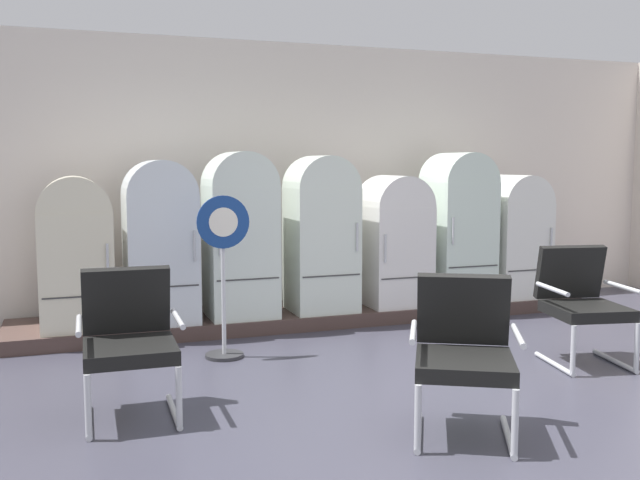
% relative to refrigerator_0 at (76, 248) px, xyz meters
% --- Properties ---
extents(ground, '(12.00, 10.00, 0.05)m').
position_rel_refrigerator_0_xyz_m(ground, '(2.31, -2.92, -0.88)').
color(ground, '#3B3A47').
extents(back_wall, '(11.76, 0.12, 2.90)m').
position_rel_refrigerator_0_xyz_m(back_wall, '(2.31, 0.74, 0.60)').
color(back_wall, silver).
rests_on(back_wall, ground).
extents(display_plinth, '(5.96, 0.95, 0.14)m').
position_rel_refrigerator_0_xyz_m(display_plinth, '(2.31, 0.10, -0.79)').
color(display_plinth, '#493631').
rests_on(display_plinth, ground).
extents(refrigerator_0, '(0.63, 0.69, 1.37)m').
position_rel_refrigerator_0_xyz_m(refrigerator_0, '(0.00, 0.00, 0.00)').
color(refrigerator_0, beige).
rests_on(refrigerator_0, display_plinth).
extents(refrigerator_1, '(0.64, 0.72, 1.51)m').
position_rel_refrigerator_0_xyz_m(refrigerator_1, '(0.75, 0.02, 0.08)').
color(refrigerator_1, white).
rests_on(refrigerator_1, display_plinth).
extents(refrigerator_2, '(0.65, 0.64, 1.60)m').
position_rel_refrigerator_0_xyz_m(refrigerator_2, '(1.51, -0.03, 0.13)').
color(refrigerator_2, silver).
rests_on(refrigerator_2, display_plinth).
extents(refrigerator_3, '(0.64, 0.62, 1.56)m').
position_rel_refrigerator_0_xyz_m(refrigerator_3, '(2.34, -0.03, 0.11)').
color(refrigerator_3, silver).
rests_on(refrigerator_3, display_plinth).
extents(refrigerator_4, '(0.64, 0.68, 1.36)m').
position_rel_refrigerator_0_xyz_m(refrigerator_4, '(3.16, -0.00, -0.01)').
color(refrigerator_4, white).
rests_on(refrigerator_4, display_plinth).
extents(refrigerator_5, '(0.63, 0.69, 1.60)m').
position_rel_refrigerator_0_xyz_m(refrigerator_5, '(3.92, 0.00, 0.13)').
color(refrigerator_5, silver).
rests_on(refrigerator_5, display_plinth).
extents(refrigerator_6, '(0.61, 0.66, 1.35)m').
position_rel_refrigerator_0_xyz_m(refrigerator_6, '(4.63, -0.01, -0.01)').
color(refrigerator_6, white).
rests_on(refrigerator_6, display_plinth).
extents(armchair_left, '(0.65, 0.70, 0.94)m').
position_rel_refrigerator_0_xyz_m(armchair_left, '(0.28, -2.11, -0.34)').
color(armchair_left, silver).
rests_on(armchair_left, ground).
extents(armchair_right, '(0.72, 0.78, 0.94)m').
position_rel_refrigerator_0_xyz_m(armchair_right, '(3.85, -2.08, -0.34)').
color(armchair_right, silver).
rests_on(armchair_right, ground).
extents(armchair_center, '(0.83, 0.87, 0.94)m').
position_rel_refrigerator_0_xyz_m(armchair_center, '(2.15, -3.10, -0.34)').
color(armchair_center, silver).
rests_on(armchair_center, ground).
extents(sign_stand, '(0.44, 0.32, 1.36)m').
position_rel_refrigerator_0_xyz_m(sign_stand, '(1.14, -0.98, -0.21)').
color(sign_stand, '#2D2D30').
rests_on(sign_stand, ground).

